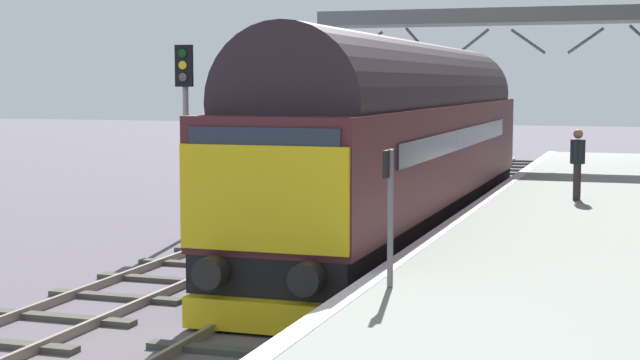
{
  "coord_description": "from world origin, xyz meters",
  "views": [
    {
      "loc": [
        5.35,
        -18.16,
        3.72
      ],
      "look_at": [
        0.2,
        -2.57,
        2.11
      ],
      "focal_mm": 56.0,
      "sensor_mm": 36.0,
      "label": 1
    }
  ],
  "objects_px": {
    "platform_number_sign": "(390,196)",
    "waiting_passenger": "(578,158)",
    "signal_post_mid": "(185,115)",
    "diesel_locomotive": "(404,137)"
  },
  "relations": [
    {
      "from": "platform_number_sign",
      "to": "signal_post_mid",
      "type": "bearing_deg",
      "value": 129.34
    },
    {
      "from": "signal_post_mid",
      "to": "waiting_passenger",
      "type": "distance_m",
      "value": 9.27
    },
    {
      "from": "diesel_locomotive",
      "to": "waiting_passenger",
      "type": "distance_m",
      "value": 4.07
    },
    {
      "from": "diesel_locomotive",
      "to": "waiting_passenger",
      "type": "bearing_deg",
      "value": 19.88
    },
    {
      "from": "waiting_passenger",
      "to": "signal_post_mid",
      "type": "bearing_deg",
      "value": 112.94
    },
    {
      "from": "platform_number_sign",
      "to": "waiting_passenger",
      "type": "distance_m",
      "value": 11.14
    },
    {
      "from": "signal_post_mid",
      "to": "waiting_passenger",
      "type": "relative_size",
      "value": 2.81
    },
    {
      "from": "platform_number_sign",
      "to": "waiting_passenger",
      "type": "height_order",
      "value": "platform_number_sign"
    },
    {
      "from": "diesel_locomotive",
      "to": "platform_number_sign",
      "type": "bearing_deg",
      "value": -77.59
    },
    {
      "from": "signal_post_mid",
      "to": "diesel_locomotive",
      "type": "bearing_deg",
      "value": 8.14
    }
  ]
}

